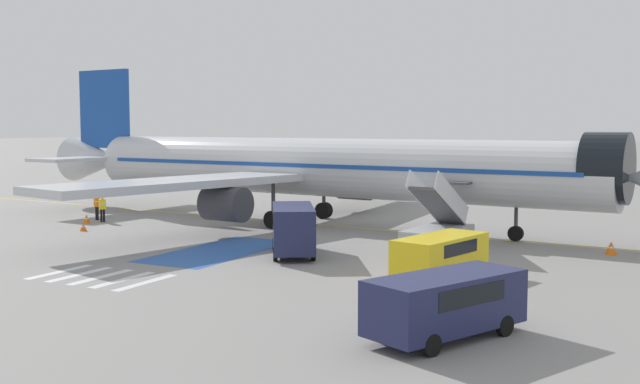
# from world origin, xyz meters

# --- Properties ---
(ground_plane) EXTENTS (600.00, 600.00, 0.00)m
(ground_plane) POSITION_xyz_m (0.00, 0.00, 0.00)
(ground_plane) COLOR gray
(apron_leadline_yellow) EXTENTS (79.71, 7.08, 0.01)m
(apron_leadline_yellow) POSITION_xyz_m (-0.03, -0.59, 0.00)
(apron_leadline_yellow) COLOR gold
(apron_leadline_yellow) RESTS_ON ground_plane
(apron_stand_patch_blue) EXTENTS (4.06, 9.13, 0.01)m
(apron_stand_patch_blue) POSITION_xyz_m (-0.03, -11.89, 0.00)
(apron_stand_patch_blue) COLOR #2856A8
(apron_stand_patch_blue) RESTS_ON ground_plane
(apron_walkway_bar_0) EXTENTS (0.44, 3.60, 0.01)m
(apron_walkway_bar_0) POSITION_xyz_m (-3.03, -19.60, 0.00)
(apron_walkway_bar_0) COLOR silver
(apron_walkway_bar_0) RESTS_ON ground_plane
(apron_walkway_bar_1) EXTENTS (0.44, 3.60, 0.01)m
(apron_walkway_bar_1) POSITION_xyz_m (-1.83, -19.60, 0.00)
(apron_walkway_bar_1) COLOR silver
(apron_walkway_bar_1) RESTS_ON ground_plane
(apron_walkway_bar_2) EXTENTS (0.44, 3.60, 0.01)m
(apron_walkway_bar_2) POSITION_xyz_m (-0.63, -19.60, 0.00)
(apron_walkway_bar_2) COLOR silver
(apron_walkway_bar_2) RESTS_ON ground_plane
(apron_walkway_bar_3) EXTENTS (0.44, 3.60, 0.01)m
(apron_walkway_bar_3) POSITION_xyz_m (0.57, -19.60, 0.00)
(apron_walkway_bar_3) COLOR silver
(apron_walkway_bar_3) RESTS_ON ground_plane
(apron_walkway_bar_4) EXTENTS (0.44, 3.60, 0.01)m
(apron_walkway_bar_4) POSITION_xyz_m (1.77, -19.60, 0.00)
(apron_walkway_bar_4) COLOR silver
(apron_walkway_bar_4) RESTS_ON ground_plane
(airliner) EXTENTS (45.68, 35.92, 10.61)m
(airliner) POSITION_xyz_m (-0.70, -0.53, 3.68)
(airliner) COLOR silver
(airliner) RESTS_ON ground_plane
(boarding_stairs_forward) EXTENTS (2.60, 5.38, 4.14)m
(boarding_stairs_forward) POSITION_xyz_m (9.45, -5.81, 1.01)
(boarding_stairs_forward) COLOR #ADB2BA
(boarding_stairs_forward) RESTS_ON ground_plane
(fuel_tanker) EXTENTS (10.51, 3.79, 3.70)m
(fuel_tanker) POSITION_xyz_m (-9.97, 24.76, 1.89)
(fuel_tanker) COLOR #38383D
(fuel_tanker) RESTS_ON ground_plane
(service_van_0) EXTENTS (4.23, 5.20, 2.42)m
(service_van_0) POSITION_xyz_m (3.90, -11.26, 1.43)
(service_van_0) COLOR #1E234C
(service_van_0) RESTS_ON ground_plane
(service_van_1) EXTENTS (3.94, 5.55, 1.93)m
(service_van_1) POSITION_xyz_m (15.02, -21.73, 1.17)
(service_van_1) COLOR #1E234C
(service_van_1) RESTS_ON ground_plane
(service_van_2) EXTENTS (2.94, 5.02, 1.78)m
(service_van_2) POSITION_xyz_m (12.08, -13.34, 1.09)
(service_van_2) COLOR yellow
(service_van_2) RESTS_ON ground_plane
(ground_crew_0) EXTENTS (0.48, 0.35, 1.88)m
(ground_crew_0) POSITION_xyz_m (-14.56, -5.40, 1.09)
(ground_crew_0) COLOR black
(ground_crew_0) RESTS_ON ground_plane
(ground_crew_1) EXTENTS (0.43, 0.49, 1.74)m
(ground_crew_1) POSITION_xyz_m (-13.51, -5.98, 1.00)
(ground_crew_1) COLOR black
(ground_crew_1) RESTS_ON ground_plane
(ground_crew_2) EXTENTS (0.49, 0.41, 1.78)m
(ground_crew_2) POSITION_xyz_m (0.74, -5.66, 1.03)
(ground_crew_2) COLOR black
(ground_crew_2) RESTS_ON ground_plane
(traffic_cone_0) EXTENTS (0.44, 0.44, 0.48)m
(traffic_cone_0) POSITION_xyz_m (-11.53, -9.69, 0.24)
(traffic_cone_0) COLOR orange
(traffic_cone_0) RESTS_ON ground_plane
(traffic_cone_1) EXTENTS (0.59, 0.59, 0.65)m
(traffic_cone_1) POSITION_xyz_m (17.68, -3.85, 0.33)
(traffic_cone_1) COLOR orange
(traffic_cone_1) RESTS_ON ground_plane
(traffic_cone_2) EXTENTS (0.53, 0.53, 0.59)m
(traffic_cone_2) POSITION_xyz_m (-13.93, -6.99, 0.30)
(traffic_cone_2) COLOR orange
(traffic_cone_2) RESTS_ON ground_plane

